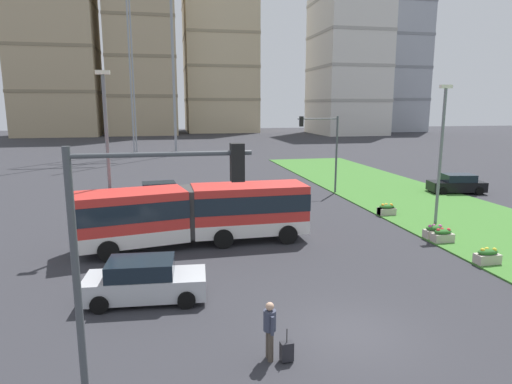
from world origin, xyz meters
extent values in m
plane|color=#2D2D33|center=(0.00, 0.00, 0.00)|extent=(260.00, 260.00, 0.00)
cube|color=#3D752D|center=(12.93, 10.00, 0.04)|extent=(10.00, 70.00, 0.08)
cube|color=red|center=(-1.31, 10.62, 1.73)|extent=(6.04, 2.59, 2.55)
cube|color=silver|center=(-1.31, 10.62, 0.80)|extent=(6.06, 2.61, 0.70)
cube|color=#19232D|center=(-1.31, 10.62, 2.15)|extent=(6.08, 2.63, 0.90)
cube|color=red|center=(-7.35, 9.96, 1.73)|extent=(5.59, 3.48, 2.55)
cube|color=silver|center=(-7.35, 9.96, 0.80)|extent=(5.61, 3.50, 0.70)
cube|color=#19232D|center=(-7.35, 9.96, 2.15)|extent=(5.64, 3.52, 0.90)
cylinder|color=#383838|center=(-4.31, 10.57, 1.72)|extent=(2.40, 2.40, 2.45)
cylinder|color=black|center=(0.47, 11.90, 0.50)|extent=(1.00, 0.30, 1.00)
cylinder|color=black|center=(0.51, 9.40, 0.50)|extent=(1.00, 0.30, 1.00)
cylinder|color=black|center=(-2.93, 11.84, 0.50)|extent=(1.00, 0.30, 1.00)
cylinder|color=black|center=(-2.89, 9.35, 0.50)|extent=(1.00, 0.30, 1.00)
cylinder|color=black|center=(-8.87, 10.93, 0.50)|extent=(1.04, 0.47, 1.00)
cylinder|color=black|center=(-8.37, 8.48, 0.50)|extent=(1.04, 0.47, 1.00)
sphere|color=#F9EFC6|center=(1.70, 11.57, 0.80)|extent=(0.24, 0.24, 0.24)
sphere|color=#F9EFC6|center=(1.73, 9.77, 0.80)|extent=(0.24, 0.24, 0.24)
cube|color=black|center=(17.93, 19.91, 0.58)|extent=(4.65, 2.54, 0.80)
cube|color=black|center=(18.08, 19.88, 1.28)|extent=(2.63, 2.07, 0.60)
cylinder|color=black|center=(16.30, 19.28, 0.32)|extent=(0.67, 0.33, 0.64)
cylinder|color=black|center=(16.61, 21.06, 0.32)|extent=(0.67, 0.33, 0.64)
cylinder|color=black|center=(19.25, 18.76, 0.32)|extent=(0.67, 0.33, 0.64)
cylinder|color=black|center=(19.57, 20.54, 0.32)|extent=(0.67, 0.33, 0.64)
cube|color=#19234C|center=(-6.00, 20.87, 0.58)|extent=(4.54, 2.17, 0.80)
cube|color=black|center=(-6.15, 20.85, 1.28)|extent=(2.51, 1.88, 0.60)
cylinder|color=black|center=(-4.58, 21.89, 0.32)|extent=(0.66, 0.27, 0.64)
cylinder|color=black|center=(-4.43, 20.10, 0.32)|extent=(0.66, 0.27, 0.64)
cylinder|color=black|center=(-7.57, 21.63, 0.32)|extent=(0.66, 0.27, 0.64)
cylinder|color=black|center=(-7.42, 19.84, 0.32)|extent=(0.66, 0.27, 0.64)
cube|color=#B7BABF|center=(-6.50, 3.84, 0.58)|extent=(4.52, 2.12, 0.80)
cube|color=black|center=(-6.65, 3.85, 1.28)|extent=(2.49, 1.85, 0.60)
cylinder|color=black|center=(-4.94, 4.63, 0.32)|extent=(0.65, 0.27, 0.64)
cylinder|color=black|center=(-5.07, 2.83, 0.32)|extent=(0.65, 0.27, 0.64)
cylinder|color=black|center=(-7.93, 4.85, 0.32)|extent=(0.65, 0.27, 0.64)
cylinder|color=black|center=(-8.06, 3.05, 0.32)|extent=(0.65, 0.27, 0.64)
cylinder|color=#4C4238|center=(-2.91, -1.02, 0.45)|extent=(0.16, 0.16, 0.90)
cylinder|color=#4C4238|center=(-2.93, -0.82, 0.45)|extent=(0.16, 0.16, 0.90)
cylinder|color=#383D51|center=(-2.92, -0.92, 1.20)|extent=(0.36, 0.36, 0.60)
sphere|color=tan|center=(-2.92, -0.92, 1.62)|extent=(0.24, 0.24, 0.24)
cylinder|color=#383D51|center=(-2.90, -1.16, 1.15)|extent=(0.10, 0.10, 0.55)
cylinder|color=#383D51|center=(-2.94, -0.68, 1.15)|extent=(0.10, 0.10, 0.55)
cube|color=#232328|center=(-2.47, -1.12, 0.31)|extent=(0.38, 0.27, 0.56)
cylinder|color=black|center=(-2.47, -1.12, 0.80)|extent=(0.03, 0.03, 0.40)
cube|color=#B7AD9E|center=(8.53, 4.53, 0.30)|extent=(1.10, 0.56, 0.44)
ellipsoid|color=#2D6B28|center=(8.53, 4.53, 0.62)|extent=(0.99, 0.50, 0.28)
sphere|color=yellow|center=(8.25, 4.53, 0.72)|extent=(0.20, 0.20, 0.20)
sphere|color=yellow|center=(8.53, 4.61, 0.72)|extent=(0.20, 0.20, 0.20)
sphere|color=yellow|center=(8.81, 4.47, 0.72)|extent=(0.20, 0.20, 0.20)
cube|color=#B7AD9E|center=(8.53, 7.88, 0.30)|extent=(1.10, 0.56, 0.44)
ellipsoid|color=#2D6B28|center=(8.53, 7.88, 0.62)|extent=(0.99, 0.50, 0.28)
sphere|color=red|center=(8.25, 7.88, 0.72)|extent=(0.20, 0.20, 0.20)
sphere|color=red|center=(8.53, 7.96, 0.72)|extent=(0.20, 0.20, 0.20)
sphere|color=red|center=(8.81, 7.82, 0.72)|extent=(0.20, 0.20, 0.20)
cube|color=#B7AD9E|center=(8.53, 8.63, 0.30)|extent=(1.10, 0.56, 0.44)
ellipsoid|color=#2D6B28|center=(8.53, 8.63, 0.62)|extent=(0.99, 0.50, 0.28)
sphere|color=#D14C99|center=(8.25, 8.63, 0.72)|extent=(0.20, 0.20, 0.20)
sphere|color=#D14C99|center=(8.53, 8.71, 0.72)|extent=(0.20, 0.20, 0.20)
sphere|color=#D14C99|center=(8.81, 8.57, 0.72)|extent=(0.20, 0.20, 0.20)
cube|color=#B7AD9E|center=(8.53, 14.00, 0.30)|extent=(1.10, 0.56, 0.44)
ellipsoid|color=#2D6B28|center=(8.53, 14.00, 0.62)|extent=(0.99, 0.50, 0.28)
sphere|color=yellow|center=(8.25, 14.00, 0.72)|extent=(0.20, 0.20, 0.20)
sphere|color=yellow|center=(8.53, 14.08, 0.72)|extent=(0.20, 0.20, 0.20)
sphere|color=yellow|center=(8.81, 13.94, 0.72)|extent=(0.20, 0.20, 0.20)
cube|color=#B7AD9E|center=(8.53, 13.93, 0.30)|extent=(1.10, 0.56, 0.44)
ellipsoid|color=#2D6B28|center=(8.53, 13.93, 0.62)|extent=(0.99, 0.50, 0.28)
sphere|color=orange|center=(8.25, 13.93, 0.72)|extent=(0.20, 0.20, 0.20)
sphere|color=orange|center=(8.53, 14.01, 0.72)|extent=(0.20, 0.20, 0.20)
sphere|color=orange|center=(8.81, 13.87, 0.72)|extent=(0.20, 0.20, 0.20)
cylinder|color=#474C51|center=(-7.50, -3.00, 3.18)|extent=(0.16, 0.16, 6.35)
cylinder|color=#474C51|center=(-5.67, -3.00, 6.15)|extent=(3.65, 0.10, 0.10)
cube|color=black|center=(-4.15, -3.00, 5.95)|extent=(0.28, 0.28, 0.80)
sphere|color=red|center=(-4.15, -3.00, 6.20)|extent=(0.16, 0.16, 0.16)
sphere|color=yellow|center=(-4.15, -3.00, 5.94)|extent=(0.16, 0.16, 0.16)
sphere|color=green|center=(-4.15, -3.00, 5.68)|extent=(0.16, 0.16, 0.16)
cylinder|color=#474C51|center=(8.13, 22.00, 3.15)|extent=(0.16, 0.16, 6.30)
cylinder|color=#474C51|center=(6.46, 22.00, 6.10)|extent=(3.34, 0.10, 0.10)
cube|color=black|center=(5.09, 22.00, 5.90)|extent=(0.28, 0.28, 0.80)
sphere|color=red|center=(5.09, 22.00, 6.15)|extent=(0.16, 0.16, 0.16)
sphere|color=yellow|center=(5.09, 22.00, 5.89)|extent=(0.16, 0.16, 0.16)
sphere|color=green|center=(5.09, 22.00, 5.63)|extent=(0.16, 0.16, 0.16)
cylinder|color=slate|center=(-8.50, 11.67, 4.32)|extent=(0.18, 0.18, 8.65)
cube|color=white|center=(-8.50, 11.67, 8.75)|extent=(0.70, 0.28, 0.20)
cylinder|color=slate|center=(10.43, 11.39, 4.06)|extent=(0.18, 0.18, 8.11)
cube|color=white|center=(10.43, 11.39, 8.21)|extent=(0.70, 0.28, 0.20)
cube|color=tan|center=(-30.00, 103.13, 24.91)|extent=(18.94, 14.75, 49.81)
cube|color=#85765B|center=(-30.00, 103.13, 10.31)|extent=(19.14, 14.95, 0.70)
cube|color=#85765B|center=(-30.00, 103.13, 20.27)|extent=(19.14, 14.95, 0.70)
cube|color=#85765B|center=(-30.00, 103.13, 30.24)|extent=(19.14, 14.95, 0.70)
cube|color=tan|center=(-10.28, 106.24, 27.28)|extent=(16.27, 17.55, 54.57)
cube|color=#85765B|center=(-10.28, 106.24, 9.44)|extent=(16.47, 17.75, 0.70)
cube|color=#85765B|center=(-10.28, 106.24, 18.54)|extent=(16.47, 17.75, 0.70)
cube|color=#85765B|center=(-10.28, 106.24, 27.63)|extent=(16.47, 17.75, 0.70)
cube|color=beige|center=(10.15, 114.31, 21.06)|extent=(18.86, 19.92, 42.13)
cube|color=#9C8D6E|center=(10.15, 114.31, 8.78)|extent=(19.06, 20.12, 0.70)
cube|color=#9C8D6E|center=(10.15, 114.31, 17.20)|extent=(19.06, 20.12, 0.70)
cube|color=#9C8D6E|center=(10.15, 114.31, 25.63)|extent=(19.06, 20.12, 0.70)
cube|color=#9C8D6E|center=(10.15, 114.31, 34.05)|extent=(19.06, 20.12, 0.70)
cube|color=silver|center=(40.24, 96.50, 20.11)|extent=(15.57, 19.72, 40.21)
cube|color=#A4A099|center=(40.24, 96.50, 8.39)|extent=(15.77, 19.92, 0.70)
cube|color=#A4A099|center=(40.24, 96.50, 16.43)|extent=(15.77, 19.92, 0.70)
cube|color=#A4A099|center=(40.24, 96.50, 24.48)|extent=(15.77, 19.92, 0.70)
cube|color=#A4A099|center=(40.24, 96.50, 32.52)|extent=(15.77, 19.92, 0.70)
cube|color=#9EA3AD|center=(56.56, 108.53, 21.32)|extent=(19.75, 17.34, 42.64)
cube|color=gray|center=(56.56, 108.53, 8.88)|extent=(19.95, 17.54, 0.70)
cube|color=gray|center=(56.56, 108.53, 17.40)|extent=(19.95, 17.54, 0.70)
cube|color=gray|center=(56.56, 108.53, 25.93)|extent=(19.95, 17.54, 0.70)
cube|color=gray|center=(56.56, 108.53, 34.46)|extent=(19.95, 17.54, 0.70)
cylinder|color=gray|center=(-3.92, 60.02, 18.51)|extent=(0.24, 0.24, 37.02)
cylinder|color=gray|center=(-9.92, 60.02, 18.51)|extent=(0.24, 0.24, 37.02)
cylinder|color=gray|center=(-3.92, 54.02, 18.51)|extent=(0.24, 0.24, 37.02)
cylinder|color=gray|center=(-9.92, 54.02, 18.51)|extent=(0.24, 0.24, 37.02)
camera|label=1|loc=(-5.63, -12.14, 7.12)|focal=31.16mm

